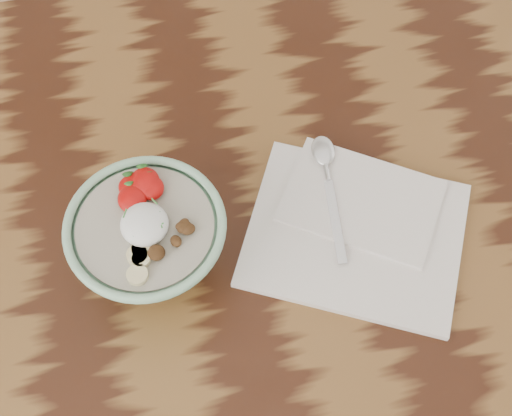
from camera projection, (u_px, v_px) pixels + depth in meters
The scene contains 4 objects.
table at pixel (219, 239), 104.54cm from camera, with size 160.00×90.00×75.00cm.
breakfast_bowl at pixel (149, 240), 86.84cm from camera, with size 19.30×19.30×13.06cm.
napkin at pixel (356, 227), 94.27cm from camera, with size 34.97×32.79×1.70cm.
spoon at pixel (326, 168), 97.03cm from camera, with size 4.65×19.62×1.02cm.
Camera 1 is at (-5.12, -45.83, 159.79)cm, focal length 50.00 mm.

